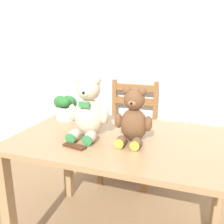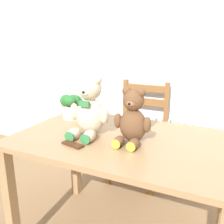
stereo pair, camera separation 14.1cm
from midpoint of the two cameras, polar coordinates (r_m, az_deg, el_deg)
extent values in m
cube|color=silver|center=(2.42, 15.08, 15.87)|extent=(8.00, 0.04, 2.60)
cylinder|color=silver|center=(2.61, 7.69, -6.78)|extent=(0.06, 0.06, 0.56)
cylinder|color=silver|center=(2.59, 9.17, -7.01)|extent=(0.06, 0.06, 0.56)
cylinder|color=silver|center=(2.58, 10.68, -7.24)|extent=(0.06, 0.06, 0.56)
cylinder|color=silver|center=(2.56, 12.20, -7.47)|extent=(0.06, 0.06, 0.56)
cylinder|color=silver|center=(2.55, 13.74, -7.70)|extent=(0.06, 0.06, 0.56)
cylinder|color=silver|center=(2.54, 15.30, -7.92)|extent=(0.06, 0.06, 0.56)
cylinder|color=silver|center=(2.53, 16.87, -8.14)|extent=(0.06, 0.06, 0.56)
cylinder|color=silver|center=(2.52, 18.45, -8.35)|extent=(0.06, 0.06, 0.56)
cylinder|color=silver|center=(2.52, 20.05, -8.56)|extent=(0.06, 0.06, 0.56)
cylinder|color=silver|center=(2.51, 21.64, -8.76)|extent=(0.06, 0.06, 0.56)
cylinder|color=silver|center=(2.51, 23.25, -8.95)|extent=(0.06, 0.06, 0.56)
cube|color=silver|center=(2.65, 14.88, -13.06)|extent=(0.77, 0.10, 0.04)
cube|color=#9E7A51|center=(1.47, 5.36, -6.49)|extent=(1.26, 0.80, 0.03)
cube|color=#9E7A51|center=(1.67, -19.86, -18.83)|extent=(0.06, 0.06, 0.71)
cube|color=#9E7A51|center=(2.14, -6.52, -9.84)|extent=(0.06, 0.06, 0.71)
cube|color=brown|center=(2.32, 7.62, -5.00)|extent=(0.45, 0.44, 0.03)
cube|color=brown|center=(2.19, 10.96, -13.29)|extent=(0.04, 0.04, 0.44)
cube|color=brown|center=(2.31, 0.90, -11.38)|extent=(0.04, 0.04, 0.44)
cube|color=brown|center=(2.45, 13.64, -4.12)|extent=(0.04, 0.04, 0.92)
cube|color=brown|center=(2.56, 4.64, -2.86)|extent=(0.04, 0.04, 0.92)
cube|color=brown|center=(2.39, 9.45, 5.42)|extent=(0.37, 0.03, 0.06)
cube|color=brown|center=(2.42, 9.31, 2.31)|extent=(0.37, 0.03, 0.06)
ellipsoid|color=beige|center=(1.48, -2.23, -1.04)|extent=(0.19, 0.16, 0.22)
sphere|color=beige|center=(1.44, -2.30, 5.34)|extent=(0.14, 0.14, 0.14)
sphere|color=beige|center=(1.42, -0.55, 7.38)|extent=(0.06, 0.06, 0.06)
sphere|color=beige|center=(1.45, -4.06, 7.58)|extent=(0.06, 0.06, 0.06)
ellipsoid|color=white|center=(1.40, -3.18, 4.56)|extent=(0.06, 0.05, 0.04)
sphere|color=black|center=(1.38, -3.62, 4.51)|extent=(0.02, 0.02, 0.02)
ellipsoid|color=beige|center=(1.42, 1.08, -0.79)|extent=(0.05, 0.05, 0.10)
ellipsoid|color=beige|center=(1.50, -5.98, 0.05)|extent=(0.05, 0.05, 0.10)
ellipsoid|color=beige|center=(1.39, -2.31, -5.57)|extent=(0.07, 0.11, 0.07)
cylinder|color=#337F42|center=(1.35, -3.25, -6.33)|extent=(0.06, 0.01, 0.06)
ellipsoid|color=beige|center=(1.43, -5.88, -5.00)|extent=(0.07, 0.11, 0.07)
cylinder|color=#337F42|center=(1.39, -6.91, -5.71)|extent=(0.06, 0.01, 0.06)
cube|color=#337F42|center=(1.40, -3.49, 1.81)|extent=(0.06, 0.02, 0.03)
ellipsoid|color=brown|center=(1.39, 7.73, -3.08)|extent=(0.15, 0.13, 0.19)
sphere|color=brown|center=(1.35, 7.96, 2.64)|extent=(0.12, 0.12, 0.12)
sphere|color=brown|center=(1.33, 9.72, 4.41)|extent=(0.05, 0.05, 0.05)
sphere|color=brown|center=(1.35, 6.38, 4.74)|extent=(0.05, 0.05, 0.05)
ellipsoid|color=#8C5F3F|center=(1.31, 7.38, 1.87)|extent=(0.05, 0.04, 0.04)
sphere|color=black|center=(1.29, 7.10, 1.80)|extent=(0.01, 0.01, 0.01)
ellipsoid|color=brown|center=(1.35, 10.98, -2.95)|extent=(0.04, 0.04, 0.09)
ellipsoid|color=brown|center=(1.40, 4.26, -2.04)|extent=(0.04, 0.04, 0.09)
ellipsoid|color=brown|center=(1.32, 8.09, -7.28)|extent=(0.06, 0.09, 0.06)
cylinder|color=gold|center=(1.28, 7.49, -8.01)|extent=(0.05, 0.01, 0.05)
ellipsoid|color=brown|center=(1.34, 4.67, -6.73)|extent=(0.06, 0.09, 0.06)
cylinder|color=gold|center=(1.30, 3.97, -7.43)|extent=(0.05, 0.01, 0.05)
cylinder|color=beige|center=(1.82, -7.02, 0.08)|extent=(0.13, 0.13, 0.10)
cylinder|color=beige|center=(1.81, -7.07, 1.31)|extent=(0.14, 0.14, 0.02)
ellipsoid|color=#286B2D|center=(1.78, -6.51, 2.47)|extent=(0.10, 0.08, 0.09)
ellipsoid|color=#286B2D|center=(1.82, -6.20, 2.30)|extent=(0.12, 0.08, 0.10)
ellipsoid|color=#286B2D|center=(1.83, -7.53, 2.38)|extent=(0.10, 0.07, 0.06)
ellipsoid|color=#286B2D|center=(1.79, -8.17, 2.54)|extent=(0.09, 0.08, 0.09)
ellipsoid|color=#286B2D|center=(1.75, -7.48, 2.53)|extent=(0.10, 0.08, 0.07)
cube|color=#472314|center=(1.36, -6.02, -7.45)|extent=(0.14, 0.07, 0.01)
camera|label=1|loc=(0.07, -87.14, 0.82)|focal=40.00mm
camera|label=2|loc=(0.07, 92.86, -0.82)|focal=40.00mm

